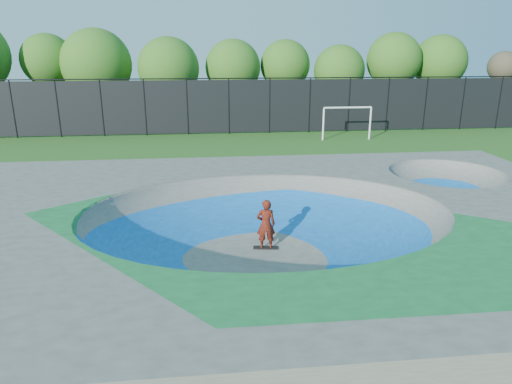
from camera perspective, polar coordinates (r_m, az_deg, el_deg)
ground at (r=14.05m, az=1.28°, el=-7.96°), size 120.00×120.00×0.00m
skate_deck at (r=13.74m, az=1.30°, el=-5.14°), size 22.00×14.00×1.50m
skater at (r=14.20m, az=1.24°, el=-4.08°), size 0.61×0.41×1.63m
skateboard at (r=14.51m, az=1.22°, el=-6.98°), size 0.80×0.32×0.05m
soccer_goal at (r=32.22m, az=11.34°, el=9.20°), size 3.43×0.12×2.27m
fence at (r=33.84m, az=-3.41°, el=10.78°), size 48.09×0.09×4.04m
treeline at (r=38.73m, az=-9.89°, el=15.51°), size 51.96×7.05×8.41m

